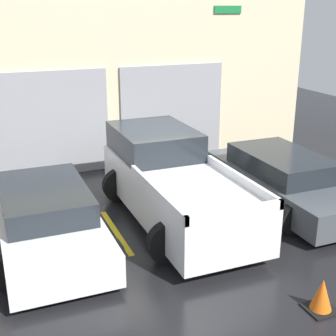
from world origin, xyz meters
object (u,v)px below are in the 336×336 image
object	(u,v)px
sedan_white	(47,217)
traffic_cone	(322,296)
sedan_side	(283,180)
pickup_truck	(172,181)

from	to	relation	value
sedan_white	traffic_cone	world-z (taller)	sedan_white
sedan_white	sedan_side	world-z (taller)	sedan_side
sedan_side	traffic_cone	xyz separation A→B (m)	(-1.96, -3.86, -0.34)
pickup_truck	sedan_white	distance (m)	2.82
sedan_side	sedan_white	bearing A→B (deg)	-180.00
traffic_cone	sedan_side	bearing A→B (deg)	63.10
sedan_white	sedan_side	size ratio (longest dim) A/B	0.98
traffic_cone	sedan_white	bearing A→B (deg)	133.30
sedan_side	traffic_cone	distance (m)	4.34
sedan_side	traffic_cone	size ratio (longest dim) A/B	8.56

